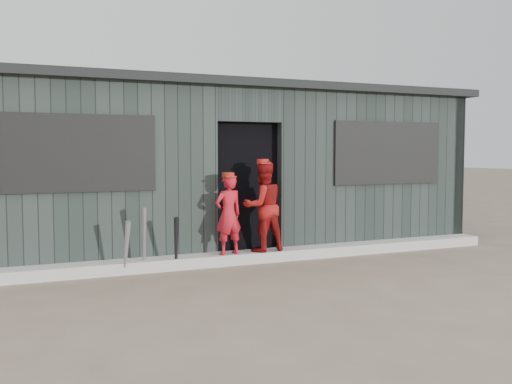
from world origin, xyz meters
name	(u,v)px	position (x,y,z in m)	size (l,w,h in m)	color
ground	(319,290)	(0.00, 0.00, 0.00)	(80.00, 80.00, 0.00)	#6C5B4A
curb	(255,256)	(0.00, 1.82, 0.07)	(8.00, 0.36, 0.15)	#ACACA7
bat_left	(126,248)	(-1.88, 1.58, 0.36)	(0.07, 0.07, 0.73)	#95959D
bat_mid	(144,239)	(-1.62, 1.72, 0.43)	(0.07, 0.07, 0.87)	gray
bat_right	(176,244)	(-1.21, 1.65, 0.36)	(0.07, 0.07, 0.73)	black
player_red_left	(228,214)	(-0.44, 1.74, 0.70)	(0.40, 0.27, 1.11)	red
player_red_right	(263,206)	(0.10, 1.79, 0.80)	(0.63, 0.49, 1.29)	maroon
player_grey_back	(260,207)	(0.34, 2.42, 0.71)	(0.70, 0.45, 1.42)	#ADADAD
dugout	(216,169)	(0.00, 3.50, 1.29)	(8.30, 3.30, 2.62)	black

